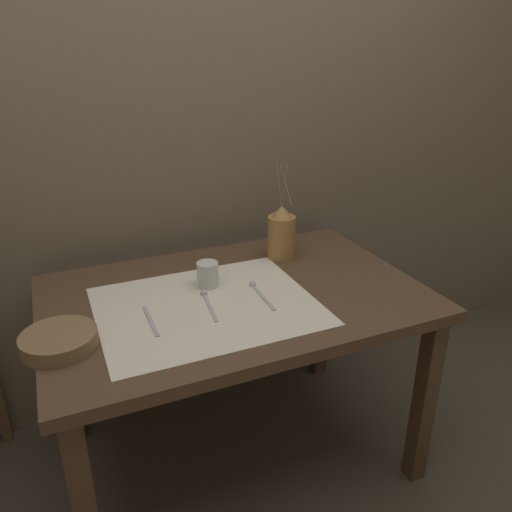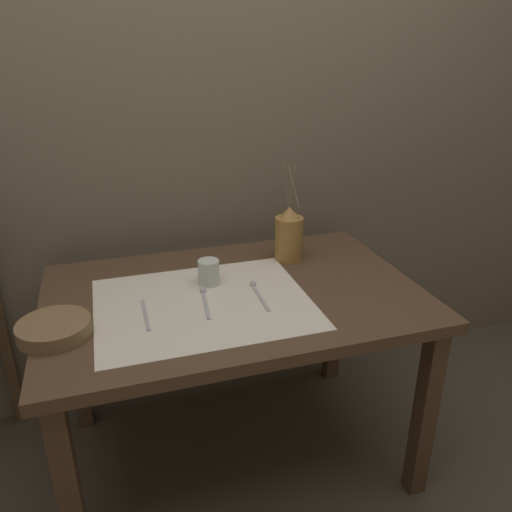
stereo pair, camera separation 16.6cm
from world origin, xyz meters
name	(u,v)px [view 1 (the left image)]	position (x,y,z in m)	size (l,w,h in m)	color
ground_plane	(237,454)	(0.00, 0.00, 0.00)	(12.00, 12.00, 0.00)	#473F35
stone_wall_back	(183,124)	(0.00, 0.52, 1.20)	(7.00, 0.06, 2.40)	#6B5E4C
wooden_table	(235,315)	(0.00, 0.00, 0.63)	(1.25, 0.83, 0.72)	#4C3523
linen_cloth	(207,306)	(-0.12, -0.06, 0.72)	(0.68, 0.55, 0.00)	beige
pitcher_with_flowers	(281,234)	(0.27, 0.20, 0.81)	(0.11, 0.11, 0.39)	olive
wooden_bowl	(59,341)	(-0.56, -0.12, 0.74)	(0.21, 0.21, 0.04)	brown
glass_tumbler_near	(208,274)	(-0.07, 0.08, 0.76)	(0.07, 0.07, 0.09)	silver
knife_center	(151,321)	(-0.30, -0.08, 0.72)	(0.01, 0.19, 0.00)	#A8A8AD
spoon_outer	(206,298)	(-0.10, -0.02, 0.72)	(0.04, 0.20, 0.02)	#A8A8AD
spoon_inner	(256,289)	(0.07, -0.02, 0.72)	(0.02, 0.20, 0.02)	#A8A8AD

